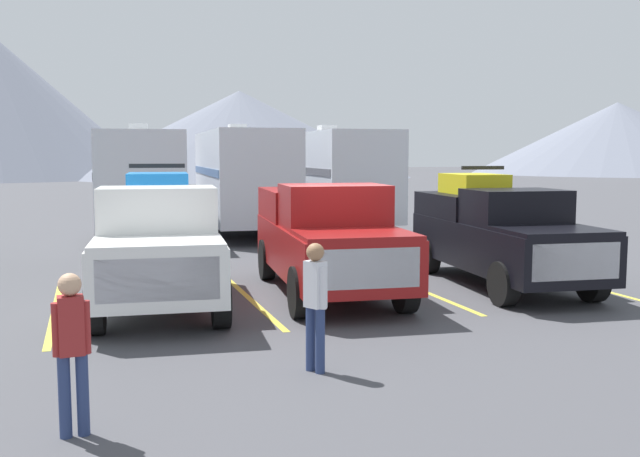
# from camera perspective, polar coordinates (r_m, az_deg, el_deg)

# --- Properties ---
(ground_plane) EXTENTS (240.00, 240.00, 0.00)m
(ground_plane) POSITION_cam_1_polar(r_m,az_deg,el_deg) (13.93, 1.82, -5.51)
(ground_plane) COLOR #47474C
(pickup_truck_a) EXTENTS (2.62, 5.42, 2.59)m
(pickup_truck_a) POSITION_cam_1_polar(r_m,az_deg,el_deg) (13.34, -12.80, -0.92)
(pickup_truck_a) COLOR white
(pickup_truck_a) RESTS_ON ground
(pickup_truck_b) EXTENTS (2.60, 5.81, 2.20)m
(pickup_truck_b) POSITION_cam_1_polar(r_m,az_deg,el_deg) (14.21, 0.48, -0.54)
(pickup_truck_b) COLOR maroon
(pickup_truck_b) RESTS_ON ground
(pickup_truck_c) EXTENTS (2.53, 5.66, 2.51)m
(pickup_truck_c) POSITION_cam_1_polar(r_m,az_deg,el_deg) (15.60, 14.07, -0.20)
(pickup_truck_c) COLOR black
(pickup_truck_c) RESTS_ON ground
(lot_stripe_a) EXTENTS (0.12, 5.50, 0.01)m
(lot_stripe_a) POSITION_cam_1_polar(r_m,az_deg,el_deg) (13.57, -20.46, -6.18)
(lot_stripe_a) COLOR gold
(lot_stripe_a) RESTS_ON ground
(lot_stripe_b) EXTENTS (0.12, 5.50, 0.01)m
(lot_stripe_b) POSITION_cam_1_polar(r_m,az_deg,el_deg) (13.86, -5.69, -5.58)
(lot_stripe_b) COLOR gold
(lot_stripe_b) RESTS_ON ground
(lot_stripe_c) EXTENTS (0.12, 5.50, 0.01)m
(lot_stripe_c) POSITION_cam_1_polar(r_m,az_deg,el_deg) (14.98, 7.63, -4.72)
(lot_stripe_c) COLOR gold
(lot_stripe_c) RESTS_ON ground
(lot_stripe_d) EXTENTS (0.12, 5.50, 0.01)m
(lot_stripe_d) POSITION_cam_1_polar(r_m,az_deg,el_deg) (16.79, 18.56, -3.82)
(lot_stripe_d) COLOR gold
(lot_stripe_d) RESTS_ON ground
(camper_trailer_a) EXTENTS (2.90, 7.62, 3.76)m
(camper_trailer_a) POSITION_cam_1_polar(r_m,az_deg,el_deg) (23.49, -14.25, 3.88)
(camper_trailer_a) COLOR silver
(camper_trailer_a) RESTS_ON ground
(camper_trailer_b) EXTENTS (3.00, 9.25, 3.83)m
(camper_trailer_b) POSITION_cam_1_polar(r_m,az_deg,el_deg) (24.87, -6.20, 4.23)
(camper_trailer_b) COLOR silver
(camper_trailer_b) RESTS_ON ground
(camper_trailer_c) EXTENTS (2.92, 9.10, 3.83)m
(camper_trailer_c) POSITION_cam_1_polar(r_m,az_deg,el_deg) (25.79, 1.26, 4.33)
(camper_trailer_c) COLOR silver
(camper_trailer_c) RESTS_ON ground
(person_a) EXTENTS (0.36, 0.22, 1.63)m
(person_a) POSITION_cam_1_polar(r_m,az_deg,el_deg) (7.43, -19.26, -8.67)
(person_a) COLOR navy
(person_a) RESTS_ON ground
(person_b) EXTENTS (0.29, 0.33, 1.66)m
(person_b) POSITION_cam_1_polar(r_m,az_deg,el_deg) (9.06, -0.38, -5.60)
(person_b) COLOR navy
(person_b) RESTS_ON ground
(mountain_ridge) EXTENTS (164.30, 48.70, 17.78)m
(mountain_ridge) POSITION_cam_1_polar(r_m,az_deg,el_deg) (88.51, -23.08, 8.62)
(mountain_ridge) COLOR slate
(mountain_ridge) RESTS_ON ground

